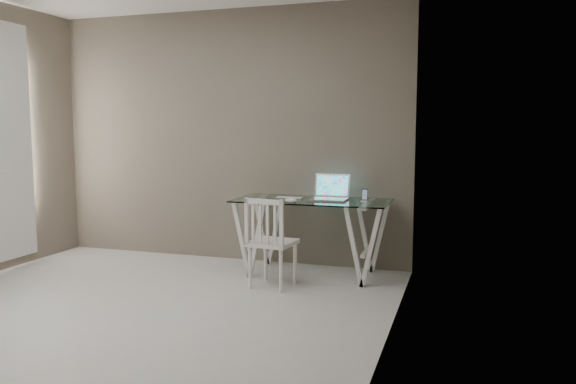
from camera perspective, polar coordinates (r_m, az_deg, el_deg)
name	(u,v)px	position (r m, az deg, el deg)	size (l,w,h in m)	color
room	(91,89)	(4.26, -19.37, 9.85)	(4.50, 4.52, 2.71)	#AFACA7
desk	(312,236)	(5.53, 2.43, -4.53)	(1.50, 0.70, 0.75)	silver
chair	(269,238)	(5.05, -1.90, -4.74)	(0.42, 0.42, 0.83)	silver
laptop	(330,193)	(5.50, 4.32, -0.15)	(0.35, 0.31, 0.24)	silver
keyboard	(289,198)	(5.59, 0.13, -0.59)	(0.28, 0.12, 0.01)	silver
mouse	(291,200)	(5.27, 0.30, -0.86)	(0.12, 0.07, 0.04)	white
phone_dock	(365,198)	(5.36, 7.79, -0.63)	(0.07, 0.07, 0.12)	white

